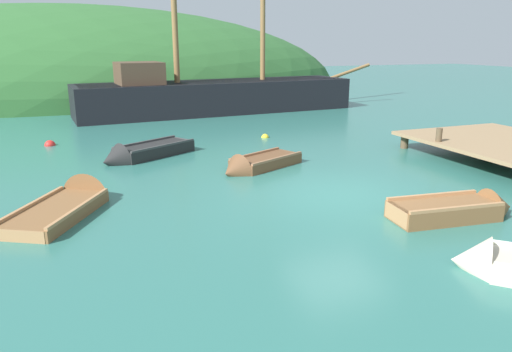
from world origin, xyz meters
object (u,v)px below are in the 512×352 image
at_px(rowboat_portside, 255,166).
at_px(rowboat_outer_right, 143,154).
at_px(rowboat_near_dock, 459,211).
at_px(buoy_red, 50,145).
at_px(sailing_ship, 215,101).
at_px(rowboat_far, 71,205).
at_px(buoy_yellow, 265,138).

bearing_deg(rowboat_portside, rowboat_outer_right, -67.29).
distance_m(rowboat_portside, rowboat_near_dock, 6.22).
relative_size(rowboat_outer_right, buoy_red, 8.65).
height_order(sailing_ship, rowboat_outer_right, sailing_ship).
relative_size(rowboat_portside, buoy_red, 7.57).
distance_m(rowboat_far, rowboat_outer_right, 5.10).
relative_size(rowboat_portside, rowboat_near_dock, 1.01).
bearing_deg(rowboat_far, rowboat_outer_right, 2.45).
relative_size(sailing_ship, buoy_red, 44.41).
bearing_deg(buoy_yellow, sailing_ship, 88.67).
height_order(rowboat_portside, buoy_red, rowboat_portside).
height_order(rowboat_near_dock, buoy_red, rowboat_near_dock).
xyz_separation_m(rowboat_far, rowboat_near_dock, (8.11, -3.80, 0.06)).
height_order(rowboat_near_dock, rowboat_outer_right, rowboat_outer_right).
xyz_separation_m(rowboat_far, rowboat_outer_right, (2.33, 4.53, 0.06)).
bearing_deg(rowboat_portside, buoy_yellow, -140.87).
xyz_separation_m(rowboat_near_dock, rowboat_outer_right, (-5.78, 8.33, -0.00)).
bearing_deg(buoy_red, rowboat_near_dock, -53.07).
relative_size(rowboat_near_dock, rowboat_outer_right, 0.87).
bearing_deg(buoy_red, rowboat_portside, -45.27).
bearing_deg(sailing_ship, rowboat_far, -122.95).
bearing_deg(rowboat_near_dock, rowboat_far, 161.31).
xyz_separation_m(sailing_ship, buoy_yellow, (-0.18, -7.72, -0.65)).
bearing_deg(rowboat_near_dock, buoy_red, 133.34).
bearing_deg(rowboat_portside, buoy_red, -70.45).
xyz_separation_m(sailing_ship, buoy_red, (-8.42, -6.19, -0.65)).
relative_size(rowboat_outer_right, buoy_yellow, 11.35).
height_order(rowboat_far, rowboat_near_dock, rowboat_far).
distance_m(rowboat_portside, buoy_red, 8.58).
relative_size(rowboat_near_dock, buoy_red, 7.51).
bearing_deg(sailing_ship, rowboat_portside, -105.06).
height_order(rowboat_outer_right, buoy_yellow, rowboat_outer_right).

